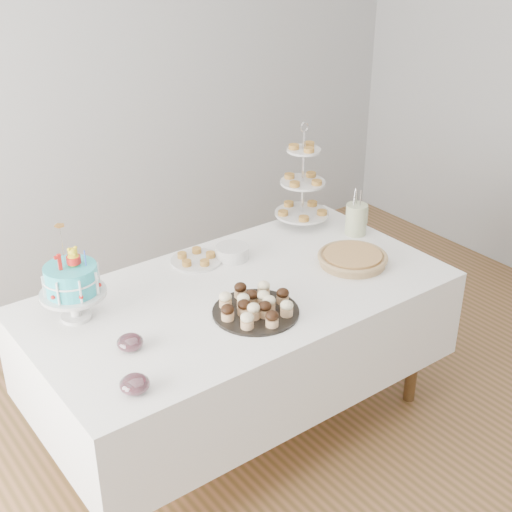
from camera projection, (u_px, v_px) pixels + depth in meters
floor at (278, 457)px, 3.37m from camera, size 5.00×5.00×0.00m
walls at (283, 192)px, 2.75m from camera, size 5.04×4.04×2.70m
table at (240, 333)px, 3.33m from camera, size 1.92×1.02×0.77m
birthday_cake at (73, 294)px, 2.97m from camera, size 0.28×0.28×0.43m
cupcake_tray at (256, 305)px, 3.04m from camera, size 0.38×0.38×0.09m
pie at (353, 258)px, 3.45m from camera, size 0.34×0.34×0.05m
tiered_stand at (303, 183)px, 3.76m from camera, size 0.29×0.29×0.57m
plate_stack at (232, 252)px, 3.50m from camera, size 0.16×0.16×0.06m
pastry_plate at (196, 259)px, 3.47m from camera, size 0.25×0.25×0.04m
jam_bowl_a at (135, 384)px, 2.57m from camera, size 0.11×0.11×0.07m
jam_bowl_b at (130, 343)px, 2.81m from camera, size 0.11×0.11×0.06m
utensil_pitcher at (356, 218)px, 3.72m from camera, size 0.12×0.11×0.25m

